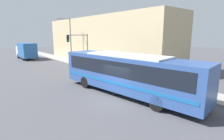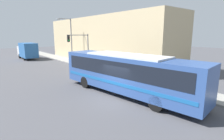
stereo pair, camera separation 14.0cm
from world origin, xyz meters
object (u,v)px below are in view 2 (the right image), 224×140
(traffic_light_pole, at_px, (81,44))
(street_lamp, at_px, (70,37))
(delivery_truck, at_px, (27,50))
(city_bus, at_px, (126,72))
(fire_hydrant, at_px, (121,72))
(parking_meter, at_px, (94,62))

(traffic_light_pole, height_order, street_lamp, street_lamp)
(delivery_truck, relative_size, traffic_light_pole, 1.39)
(city_bus, relative_size, fire_hydrant, 18.13)
(traffic_light_pole, bearing_deg, street_lamp, 79.65)
(parking_meter, distance_m, street_lamp, 7.82)
(city_bus, xyz_separation_m, delivery_truck, (-0.62, 27.16, -0.20))
(parking_meter, bearing_deg, city_bus, -110.11)
(city_bus, xyz_separation_m, traffic_light_pole, (2.78, 12.11, 1.50))
(fire_hydrant, bearing_deg, delivery_truck, 101.27)
(street_lamp, bearing_deg, delivery_truck, 114.46)
(city_bus, relative_size, delivery_truck, 1.92)
(city_bus, height_order, delivery_truck, city_bus)
(city_bus, distance_m, parking_meter, 11.14)
(fire_hydrant, xyz_separation_m, traffic_light_pole, (-1.04, 7.25, 2.92))
(delivery_truck, distance_m, street_lamp, 10.93)
(delivery_truck, height_order, fire_hydrant, delivery_truck)
(traffic_light_pole, distance_m, street_lamp, 5.58)
(city_bus, relative_size, street_lamp, 1.75)
(delivery_truck, bearing_deg, traffic_light_pole, -77.27)
(fire_hydrant, distance_m, traffic_light_pole, 7.89)
(fire_hydrant, relative_size, street_lamp, 0.10)
(traffic_light_pole, relative_size, parking_meter, 3.37)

